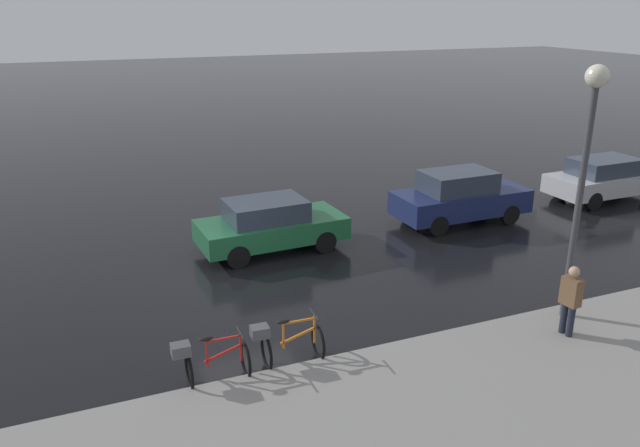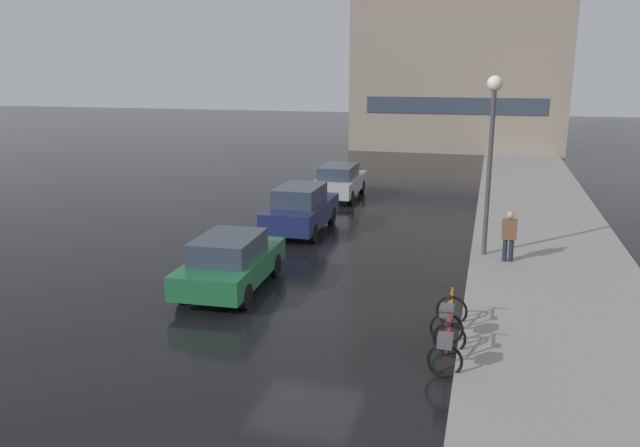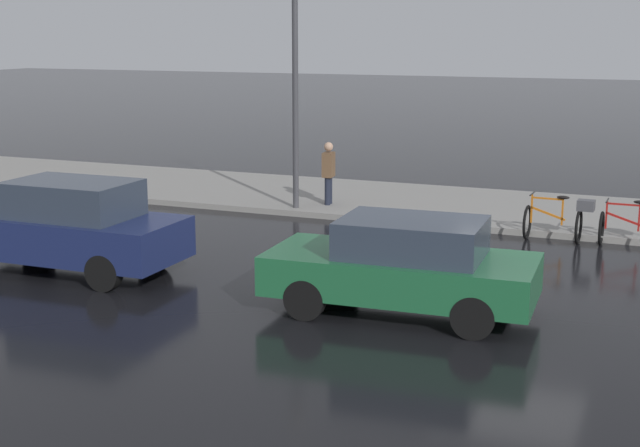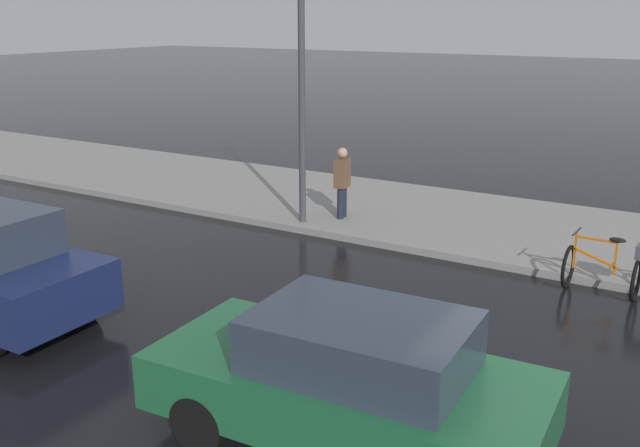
# 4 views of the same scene
# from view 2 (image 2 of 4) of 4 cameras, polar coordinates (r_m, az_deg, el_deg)

# --- Properties ---
(ground_plane) EXTENTS (140.00, 140.00, 0.00)m
(ground_plane) POSITION_cam_2_polar(r_m,az_deg,el_deg) (15.05, -1.29, -8.54)
(ground_plane) COLOR black
(sidewalk_kerb) EXTENTS (4.80, 60.00, 0.14)m
(sidewalk_kerb) POSITION_cam_2_polar(r_m,az_deg,el_deg) (24.08, 19.67, -0.52)
(sidewalk_kerb) COLOR gray
(sidewalk_kerb) RESTS_ON ground
(bicycle_nearest) EXTENTS (0.71, 1.39, 0.98)m
(bicycle_nearest) POSITION_cam_2_polar(r_m,az_deg,el_deg) (12.68, 11.51, -10.87)
(bicycle_nearest) COLOR black
(bicycle_nearest) RESTS_ON ground
(bicycle_second) EXTENTS (0.77, 1.39, 1.00)m
(bicycle_second) POSITION_cam_2_polar(r_m,az_deg,el_deg) (14.07, 11.68, -8.29)
(bicycle_second) COLOR black
(bicycle_second) RESTS_ON ground
(car_green) EXTENTS (2.03, 4.22, 1.51)m
(car_green) POSITION_cam_2_polar(r_m,az_deg,el_deg) (16.77, -8.18, -3.48)
(car_green) COLOR #1E6038
(car_green) RESTS_ON ground
(car_navy) EXTENTS (1.85, 4.35, 1.70)m
(car_navy) POSITION_cam_2_polar(r_m,az_deg,el_deg) (22.50, -1.76, 1.37)
(car_navy) COLOR navy
(car_navy) RESTS_ON ground
(car_silver) EXTENTS (1.86, 4.31, 1.53)m
(car_silver) POSITION_cam_2_polar(r_m,az_deg,el_deg) (28.41, 1.76, 3.90)
(car_silver) COLOR #B2B5BA
(car_silver) RESTS_ON ground
(pedestrian) EXTENTS (0.43, 0.29, 1.67)m
(pedestrian) POSITION_cam_2_polar(r_m,az_deg,el_deg) (19.39, 16.90, -1.03)
(pedestrian) COLOR #1E2333
(pedestrian) RESTS_ON ground
(streetlamp) EXTENTS (0.46, 0.46, 5.58)m
(streetlamp) POSITION_cam_2_polar(r_m,az_deg,el_deg) (19.42, 15.43, 8.13)
(streetlamp) COLOR #424247
(streetlamp) RESTS_ON ground
(building_facade_main) EXTENTS (14.70, 9.95, 18.33)m
(building_facade_main) POSITION_cam_2_polar(r_m,az_deg,el_deg) (48.94, 12.95, 17.66)
(building_facade_main) COLOR gray
(building_facade_main) RESTS_ON ground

